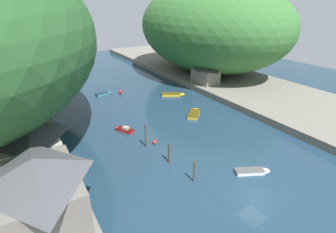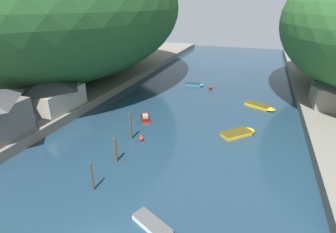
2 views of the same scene
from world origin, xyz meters
name	(u,v)px [view 1 (image 1 of 2)]	position (x,y,z in m)	size (l,w,h in m)	color
water_surface	(137,108)	(0.00, 30.00, 0.00)	(130.00, 130.00, 0.00)	#1E384C
right_bank	(237,84)	(26.74, 30.00, 0.65)	(22.00, 120.00, 1.30)	slate
hillside_right	(211,27)	(27.84, 42.42, 12.96)	(33.32, 46.65, 23.32)	#387033
waterfront_building	(39,187)	(-19.57, 7.45, 4.47)	(7.02, 9.76, 6.14)	slate
boathouse_shed	(29,140)	(-19.52, 18.45, 3.84)	(7.00, 8.63, 4.91)	#B2A899
right_bank_cottage	(205,73)	(19.33, 33.15, 3.79)	(4.37, 6.75, 4.82)	gray
boat_white_cruiser	(124,129)	(-6.03, 22.04, 0.27)	(2.70, 3.66, 0.83)	red
boat_yellow_tender	(104,94)	(-3.06, 40.78, 0.26)	(3.75, 1.78, 0.53)	teal
boat_moored_right	(194,113)	(7.72, 21.53, 0.29)	(4.64, 4.63, 0.58)	gold
boat_far_right_bank	(174,94)	(10.09, 32.36, 0.26)	(5.25, 3.74, 0.53)	gold
boat_red_skiff	(254,171)	(3.31, 3.26, 0.24)	(4.40, 2.98, 0.48)	white
mooring_post_nearest	(194,171)	(-3.96, 5.74, 1.47)	(0.20, 0.20, 2.93)	#4C3D2D
mooring_post_second	(169,152)	(-4.35, 10.61, 1.46)	(0.31, 0.31, 2.90)	#4C3D2D
mooring_post_middle	(146,135)	(-5.14, 15.76, 1.79)	(0.27, 0.27, 3.57)	#4C3D2D
channel_buoy_near	(121,92)	(0.37, 39.54, 0.45)	(0.77, 0.77, 1.16)	red
channel_buoy_far	(155,142)	(-3.75, 15.73, 0.35)	(0.60, 0.60, 0.90)	red
person_on_quay	(69,216)	(-17.86, 5.05, 2.28)	(0.33, 0.43, 1.69)	#282D3D
person_by_boathouse	(64,170)	(-16.85, 12.45, 2.28)	(0.32, 0.43, 1.69)	#282D3D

